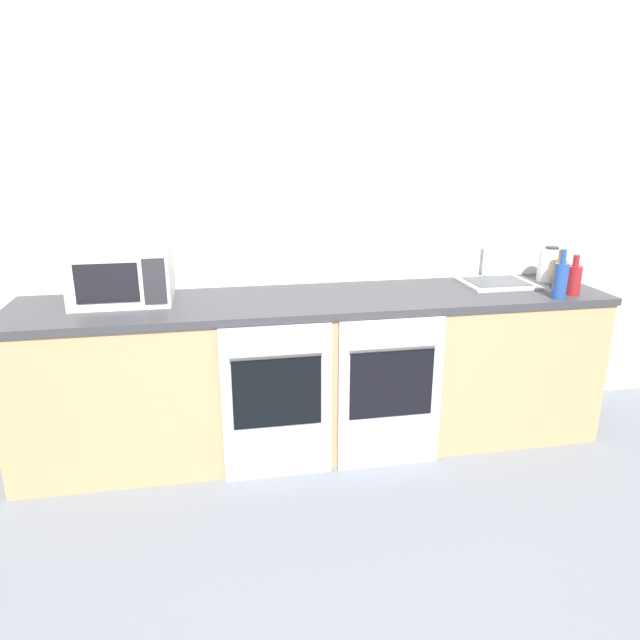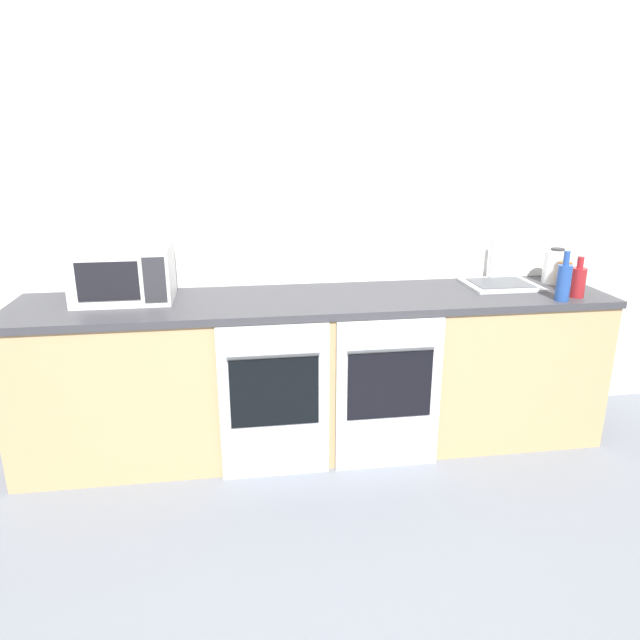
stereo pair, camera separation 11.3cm
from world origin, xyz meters
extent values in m
cube|color=silver|center=(0.00, 2.06, 1.30)|extent=(10.00, 0.06, 2.60)
cube|color=tan|center=(0.00, 1.71, 0.43)|extent=(3.33, 0.66, 0.87)
cube|color=#38383D|center=(0.00, 1.71, 0.89)|extent=(3.36, 0.68, 0.04)
cube|color=#B7BABF|center=(-0.27, 1.36, 0.43)|extent=(0.58, 0.03, 0.86)
cube|color=black|center=(-0.27, 1.35, 0.50)|extent=(0.46, 0.01, 0.38)
cylinder|color=#B7BABF|center=(-0.27, 1.32, 0.73)|extent=(0.47, 0.02, 0.02)
cube|color=silver|center=(0.34, 1.36, 0.43)|extent=(0.58, 0.03, 0.86)
cube|color=black|center=(0.34, 1.35, 0.50)|extent=(0.46, 0.01, 0.38)
cylinder|color=silver|center=(0.34, 1.32, 0.73)|extent=(0.47, 0.02, 0.02)
cube|color=silver|center=(-1.06, 1.80, 1.06)|extent=(0.52, 0.35, 0.30)
cube|color=black|center=(-1.11, 1.62, 1.06)|extent=(0.31, 0.01, 0.20)
cube|color=#2D2D33|center=(-0.87, 1.62, 1.06)|extent=(0.12, 0.01, 0.24)
cylinder|color=#8C5114|center=(1.48, 1.68, 0.99)|extent=(0.08, 0.08, 0.16)
cylinder|color=#8C5114|center=(1.48, 1.68, 1.10)|extent=(0.03, 0.03, 0.06)
cylinder|color=#234793|center=(1.33, 1.44, 1.01)|extent=(0.08, 0.08, 0.20)
cylinder|color=#234793|center=(1.33, 1.44, 1.15)|extent=(0.03, 0.03, 0.08)
cylinder|color=maroon|center=(1.45, 1.50, 0.99)|extent=(0.08, 0.08, 0.17)
cylinder|color=maroon|center=(1.45, 1.50, 1.11)|extent=(0.04, 0.04, 0.06)
cylinder|color=white|center=(1.51, 1.83, 1.01)|extent=(0.15, 0.15, 0.20)
cylinder|color=#262628|center=(1.51, 1.83, 1.12)|extent=(0.08, 0.08, 0.01)
cube|color=#B7BABF|center=(1.14, 1.81, 0.91)|extent=(0.42, 0.37, 0.01)
cube|color=#4C4F54|center=(1.14, 1.81, 0.92)|extent=(0.34, 0.27, 0.01)
cylinder|color=#B7BABF|center=(1.14, 1.96, 1.05)|extent=(0.02, 0.02, 0.25)
camera|label=1|loc=(-0.54, -1.36, 1.75)|focal=32.00mm
camera|label=2|loc=(-0.43, -1.37, 1.75)|focal=32.00mm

